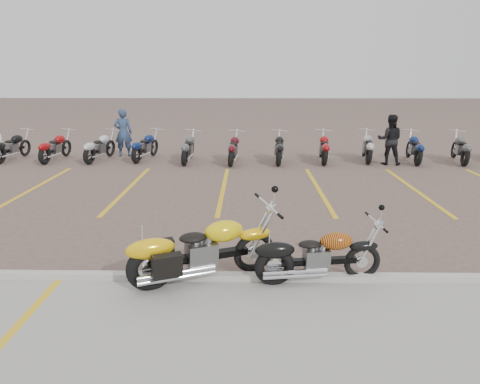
% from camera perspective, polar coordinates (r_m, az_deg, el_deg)
% --- Properties ---
extents(ground, '(100.00, 100.00, 0.00)m').
position_cam_1_polar(ground, '(9.45, -3.31, -5.53)').
color(ground, '#6E554E').
rests_on(ground, ground).
extents(concrete_apron, '(60.00, 5.00, 0.01)m').
position_cam_1_polar(concrete_apron, '(5.46, -7.00, -21.86)').
color(concrete_apron, '#9E9B93').
rests_on(concrete_apron, ground).
extents(curb, '(60.00, 0.18, 0.12)m').
position_cam_1_polar(curb, '(7.58, -4.43, -10.28)').
color(curb, '#ADAAA3').
rests_on(curb, ground).
extents(parking_stripes, '(38.00, 5.50, 0.01)m').
position_cam_1_polar(parking_stripes, '(13.27, -2.06, 0.41)').
color(parking_stripes, gold).
rests_on(parking_stripes, ground).
extents(yellow_cruiser, '(2.29, 1.09, 1.00)m').
position_cam_1_polar(yellow_cruiser, '(7.39, -4.96, -7.31)').
color(yellow_cruiser, black).
rests_on(yellow_cruiser, ground).
extents(flame_cruiser, '(2.02, 0.43, 0.83)m').
position_cam_1_polar(flame_cruiser, '(7.45, 9.16, -7.95)').
color(flame_cruiser, black).
rests_on(flame_cruiser, ground).
extents(person_a, '(0.74, 0.56, 1.84)m').
position_cam_1_polar(person_a, '(18.83, -14.05, 7.04)').
color(person_a, navy).
rests_on(person_a, ground).
extents(person_b, '(1.00, 0.86, 1.77)m').
position_cam_1_polar(person_b, '(17.43, 17.81, 6.09)').
color(person_b, black).
rests_on(person_b, ground).
extents(bollard, '(0.20, 0.20, 1.00)m').
position_cam_1_polar(bollard, '(19.37, -27.26, 4.79)').
color(bollard, white).
rests_on(bollard, ground).
extents(bg_bike_row, '(19.02, 2.06, 1.10)m').
position_cam_1_polar(bg_bike_row, '(17.26, 1.84, 5.56)').
color(bg_bike_row, black).
rests_on(bg_bike_row, ground).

